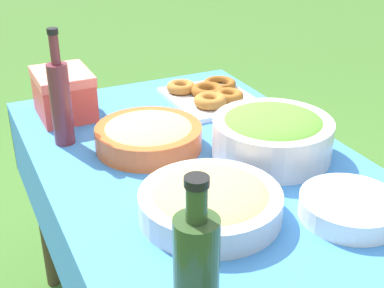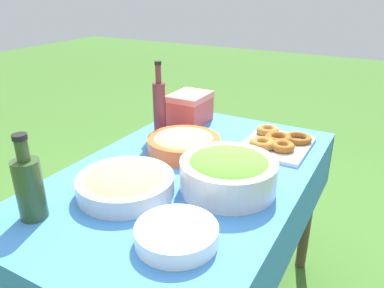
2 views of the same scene
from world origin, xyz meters
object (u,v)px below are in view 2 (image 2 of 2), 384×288
(wine_bottle, at_px, (159,106))
(bread_bowl, at_px, (126,183))
(salad_bowl, at_px, (228,172))
(plate_stack, at_px, (177,234))
(olive_oil_bottle, at_px, (29,186))
(pasta_bowl, at_px, (184,143))
(donut_platter, at_px, (277,142))
(cooler_box, at_px, (190,108))

(wine_bottle, height_order, bread_bowl, wine_bottle)
(salad_bowl, bearing_deg, plate_stack, -0.70)
(plate_stack, relative_size, olive_oil_bottle, 0.85)
(pasta_bowl, distance_m, bread_bowl, 0.37)
(olive_oil_bottle, bearing_deg, pasta_bowl, 166.12)
(salad_bowl, height_order, donut_platter, salad_bowl)
(donut_platter, bearing_deg, olive_oil_bottle, -28.60)
(plate_stack, relative_size, bread_bowl, 0.70)
(bread_bowl, bearing_deg, salad_bowl, 123.48)
(pasta_bowl, xyz_separation_m, cooler_box, (-0.32, -0.15, 0.03))
(donut_platter, bearing_deg, plate_stack, -2.83)
(donut_platter, height_order, cooler_box, cooler_box)
(salad_bowl, relative_size, wine_bottle, 0.97)
(pasta_bowl, xyz_separation_m, donut_platter, (-0.24, 0.31, -0.02))
(pasta_bowl, xyz_separation_m, wine_bottle, (-0.13, -0.20, 0.09))
(olive_oil_bottle, height_order, wine_bottle, wine_bottle)
(cooler_box, bearing_deg, wine_bottle, -14.18)
(olive_oil_bottle, bearing_deg, bread_bowl, 147.78)
(plate_stack, bearing_deg, salad_bowl, 179.30)
(plate_stack, height_order, cooler_box, cooler_box)
(pasta_bowl, height_order, bread_bowl, pasta_bowl)
(salad_bowl, xyz_separation_m, plate_stack, (0.32, -0.00, -0.04))
(olive_oil_bottle, height_order, bread_bowl, olive_oil_bottle)
(bread_bowl, distance_m, cooler_box, 0.71)
(pasta_bowl, relative_size, olive_oil_bottle, 1.13)
(plate_stack, height_order, olive_oil_bottle, olive_oil_bottle)
(salad_bowl, distance_m, cooler_box, 0.66)
(salad_bowl, height_order, bread_bowl, salad_bowl)
(olive_oil_bottle, xyz_separation_m, cooler_box, (-0.93, -0.00, -0.03))
(donut_platter, distance_m, wine_bottle, 0.53)
(plate_stack, bearing_deg, bread_bowl, -116.11)
(pasta_bowl, distance_m, olive_oil_bottle, 0.63)
(pasta_bowl, relative_size, wine_bottle, 0.90)
(bread_bowl, bearing_deg, olive_oil_bottle, -32.22)
(salad_bowl, height_order, olive_oil_bottle, olive_oil_bottle)
(wine_bottle, relative_size, bread_bowl, 1.03)
(salad_bowl, bearing_deg, donut_platter, 175.58)
(salad_bowl, distance_m, olive_oil_bottle, 0.60)
(plate_stack, relative_size, wine_bottle, 0.68)
(salad_bowl, height_order, wine_bottle, wine_bottle)
(salad_bowl, xyz_separation_m, wine_bottle, (-0.32, -0.48, 0.06))
(plate_stack, distance_m, olive_oil_bottle, 0.44)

